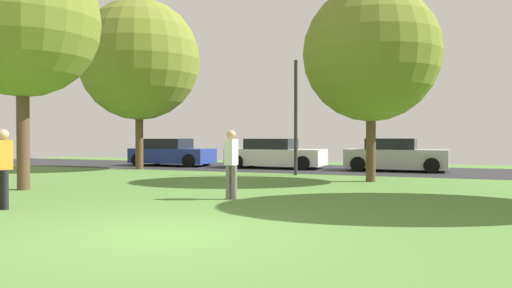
{
  "coord_description": "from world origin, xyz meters",
  "views": [
    {
      "loc": [
        4.35,
        -7.07,
        1.61
      ],
      "look_at": [
        0.0,
        4.02,
        1.38
      ],
      "focal_mm": 36.06,
      "sensor_mm": 36.0,
      "label": 1
    }
  ],
  "objects_px": {
    "maple_tree_far": "(139,60)",
    "street_lamp_post": "(296,118)",
    "oak_tree_right": "(371,54)",
    "parked_car_blue": "(172,153)",
    "person_bystander": "(231,161)",
    "birch_tree_lone": "(22,21)",
    "person_catcher": "(3,165)",
    "parked_car_white": "(275,154)",
    "parked_car_silver": "(395,156)"
  },
  "relations": [
    {
      "from": "parked_car_silver",
      "to": "birch_tree_lone",
      "type": "bearing_deg",
      "value": -127.92
    },
    {
      "from": "person_catcher",
      "to": "person_bystander",
      "type": "distance_m",
      "value": 5.07
    },
    {
      "from": "birch_tree_lone",
      "to": "person_bystander",
      "type": "distance_m",
      "value": 7.57
    },
    {
      "from": "person_catcher",
      "to": "street_lamp_post",
      "type": "distance_m",
      "value": 11.57
    },
    {
      "from": "maple_tree_far",
      "to": "parked_car_silver",
      "type": "relative_size",
      "value": 1.81
    },
    {
      "from": "street_lamp_post",
      "to": "person_catcher",
      "type": "bearing_deg",
      "value": -105.76
    },
    {
      "from": "parked_car_silver",
      "to": "street_lamp_post",
      "type": "bearing_deg",
      "value": -131.73
    },
    {
      "from": "person_bystander",
      "to": "oak_tree_right",
      "type": "bearing_deg",
      "value": -18.05
    },
    {
      "from": "parked_car_silver",
      "to": "street_lamp_post",
      "type": "height_order",
      "value": "street_lamp_post"
    },
    {
      "from": "birch_tree_lone",
      "to": "parked_car_silver",
      "type": "distance_m",
      "value": 15.46
    },
    {
      "from": "person_bystander",
      "to": "parked_car_silver",
      "type": "xyz_separation_m",
      "value": [
        2.67,
        11.53,
        -0.29
      ]
    },
    {
      "from": "parked_car_blue",
      "to": "parked_car_silver",
      "type": "bearing_deg",
      "value": 1.54
    },
    {
      "from": "birch_tree_lone",
      "to": "person_bystander",
      "type": "relative_size",
      "value": 4.15
    },
    {
      "from": "person_catcher",
      "to": "person_bystander",
      "type": "relative_size",
      "value": 1.0
    },
    {
      "from": "parked_car_white",
      "to": "parked_car_silver",
      "type": "bearing_deg",
      "value": 1.31
    },
    {
      "from": "birch_tree_lone",
      "to": "person_catcher",
      "type": "distance_m",
      "value": 5.65
    },
    {
      "from": "oak_tree_right",
      "to": "parked_car_blue",
      "type": "height_order",
      "value": "oak_tree_right"
    },
    {
      "from": "parked_car_white",
      "to": "street_lamp_post",
      "type": "distance_m",
      "value": 4.54
    },
    {
      "from": "person_catcher",
      "to": "birch_tree_lone",
      "type": "bearing_deg",
      "value": -118.01
    },
    {
      "from": "birch_tree_lone",
      "to": "parked_car_white",
      "type": "relative_size",
      "value": 1.55
    },
    {
      "from": "person_catcher",
      "to": "maple_tree_far",
      "type": "bearing_deg",
      "value": -137.15
    },
    {
      "from": "person_catcher",
      "to": "person_bystander",
      "type": "xyz_separation_m",
      "value": [
        3.83,
        3.32,
        -0.0
      ]
    },
    {
      "from": "birch_tree_lone",
      "to": "parked_car_white",
      "type": "height_order",
      "value": "birch_tree_lone"
    },
    {
      "from": "oak_tree_right",
      "to": "person_bystander",
      "type": "xyz_separation_m",
      "value": [
        -2.46,
        -6.04,
        -3.38
      ]
    },
    {
      "from": "person_bystander",
      "to": "street_lamp_post",
      "type": "distance_m",
      "value": 7.88
    },
    {
      "from": "oak_tree_right",
      "to": "parked_car_white",
      "type": "height_order",
      "value": "oak_tree_right"
    },
    {
      "from": "person_bystander",
      "to": "street_lamp_post",
      "type": "xyz_separation_m",
      "value": [
        -0.71,
        7.74,
        1.3
      ]
    },
    {
      "from": "birch_tree_lone",
      "to": "person_catcher",
      "type": "xyz_separation_m",
      "value": [
        2.65,
        -3.11,
        -3.91
      ]
    },
    {
      "from": "street_lamp_post",
      "to": "parked_car_blue",
      "type": "bearing_deg",
      "value": 155.54
    },
    {
      "from": "oak_tree_right",
      "to": "street_lamp_post",
      "type": "distance_m",
      "value": 4.15
    },
    {
      "from": "parked_car_silver",
      "to": "oak_tree_right",
      "type": "bearing_deg",
      "value": -92.19
    },
    {
      "from": "maple_tree_far",
      "to": "person_bystander",
      "type": "distance_m",
      "value": 12.57
    },
    {
      "from": "birch_tree_lone",
      "to": "person_bystander",
      "type": "height_order",
      "value": "birch_tree_lone"
    },
    {
      "from": "person_catcher",
      "to": "parked_car_silver",
      "type": "xyz_separation_m",
      "value": [
        6.5,
        14.85,
        -0.29
      ]
    },
    {
      "from": "person_catcher",
      "to": "parked_car_white",
      "type": "height_order",
      "value": "person_catcher"
    },
    {
      "from": "person_catcher",
      "to": "parked_car_silver",
      "type": "distance_m",
      "value": 16.21
    },
    {
      "from": "birch_tree_lone",
      "to": "parked_car_silver",
      "type": "xyz_separation_m",
      "value": [
        9.15,
        11.74,
        -4.2
      ]
    },
    {
      "from": "maple_tree_far",
      "to": "oak_tree_right",
      "type": "distance_m",
      "value": 11.14
    },
    {
      "from": "parked_car_blue",
      "to": "maple_tree_far",
      "type": "bearing_deg",
      "value": -90.43
    },
    {
      "from": "birch_tree_lone",
      "to": "parked_car_blue",
      "type": "distance_m",
      "value": 12.34
    },
    {
      "from": "person_bystander",
      "to": "parked_car_white",
      "type": "distance_m",
      "value": 11.76
    },
    {
      "from": "birch_tree_lone",
      "to": "parked_car_blue",
      "type": "relative_size",
      "value": 1.7
    },
    {
      "from": "maple_tree_far",
      "to": "street_lamp_post",
      "type": "relative_size",
      "value": 1.73
    },
    {
      "from": "maple_tree_far",
      "to": "person_bystander",
      "type": "height_order",
      "value": "maple_tree_far"
    },
    {
      "from": "person_bystander",
      "to": "parked_car_blue",
      "type": "relative_size",
      "value": 0.41
    },
    {
      "from": "person_catcher",
      "to": "street_lamp_post",
      "type": "xyz_separation_m",
      "value": [
        3.12,
        11.06,
        1.3
      ]
    },
    {
      "from": "birch_tree_lone",
      "to": "parked_car_white",
      "type": "bearing_deg",
      "value": 72.69
    },
    {
      "from": "parked_car_white",
      "to": "birch_tree_lone",
      "type": "bearing_deg",
      "value": -107.31
    },
    {
      "from": "birch_tree_lone",
      "to": "person_catcher",
      "type": "height_order",
      "value": "birch_tree_lone"
    },
    {
      "from": "parked_car_white",
      "to": "parked_car_silver",
      "type": "relative_size",
      "value": 1.07
    }
  ]
}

